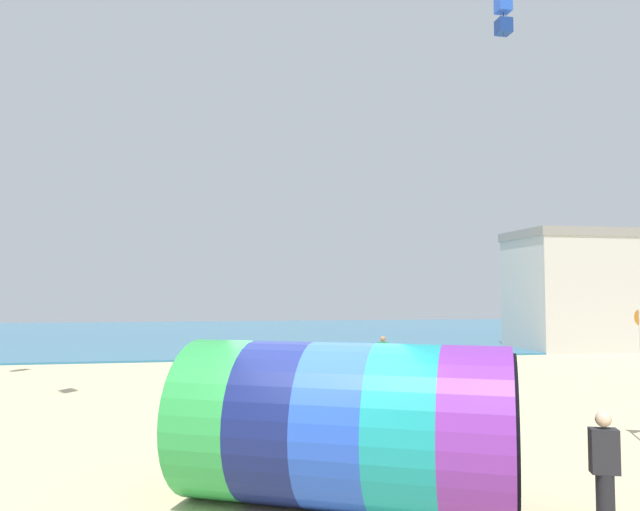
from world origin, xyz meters
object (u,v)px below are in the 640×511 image
object	(u,v)px
kite_blue_box	(503,16)
bystander_near_water	(504,384)
giant_inflatable_tube	(346,425)
kite_handler	(605,471)
bystander_mid_beach	(383,357)

from	to	relation	value
kite_blue_box	bystander_near_water	bearing A→B (deg)	-120.02
giant_inflatable_tube	kite_handler	distance (m)	3.60
giant_inflatable_tube	kite_blue_box	bearing A→B (deg)	50.40
kite_handler	bystander_mid_beach	world-z (taller)	kite_handler
kite_handler	kite_blue_box	bearing A→B (deg)	68.98
giant_inflatable_tube	bystander_mid_beach	xyz separation A→B (m)	(4.52, 13.54, -0.43)
bystander_near_water	bystander_mid_beach	size ratio (longest dim) A/B	1.05
kite_blue_box	bystander_mid_beach	world-z (taller)	kite_blue_box
kite_blue_box	bystander_near_water	world-z (taller)	kite_blue_box
giant_inflatable_tube	kite_blue_box	xyz separation A→B (m)	(7.13, 8.61, 10.78)
giant_inflatable_tube	bystander_near_water	bearing A→B (deg)	46.67
bystander_mid_beach	giant_inflatable_tube	bearing A→B (deg)	-108.47
giant_inflatable_tube	bystander_mid_beach	size ratio (longest dim) A/B	3.45
bystander_near_water	bystander_mid_beach	world-z (taller)	bystander_near_water
giant_inflatable_tube	bystander_near_water	distance (m)	8.09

